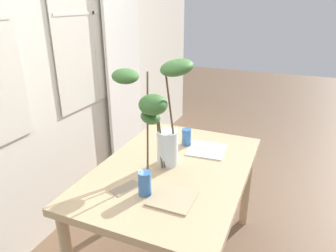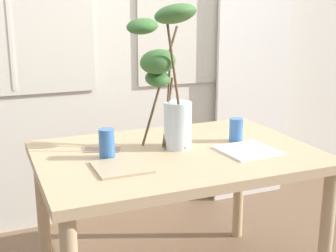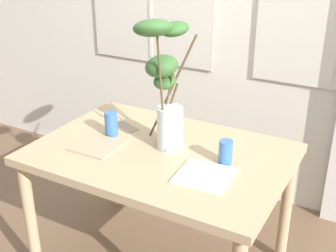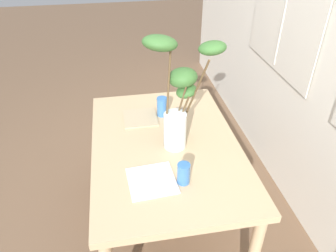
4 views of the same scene
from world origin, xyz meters
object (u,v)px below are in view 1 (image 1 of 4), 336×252
Objects in this scene: plate_square_left at (173,198)px; drinking_glass_blue_left at (145,183)px; dining_table at (173,180)px; vase_with_branches at (159,113)px; drinking_glass_blue_right at (186,137)px; plate_square_right at (207,150)px.

drinking_glass_blue_left is at bearing 97.29° from plate_square_left.
plate_square_left is (-0.32, -0.13, 0.10)m from dining_table.
dining_table is 0.36m from plate_square_left.
vase_with_branches reaches higher than dining_table.
drinking_glass_blue_right reaches higher than dining_table.
plate_square_right reaches higher than dining_table.
vase_with_branches is 5.81× the size of drinking_glass_blue_right.
drinking_glass_blue_left is 0.17m from plate_square_left.
vase_with_branches is at bearing 172.73° from drinking_glass_blue_right.
plate_square_left is 0.92× the size of plate_square_right.
plate_square_right is at bearing -13.85° from drinking_glass_blue_left.
vase_with_branches is 0.44m from drinking_glass_blue_left.
vase_with_branches is 2.82× the size of plate_square_right.
plate_square_left is (-0.68, -0.17, -0.06)m from drinking_glass_blue_right.
vase_with_branches is at bearing 147.27° from plate_square_right.
vase_with_branches is at bearing 35.31° from plate_square_left.
dining_table is at bearing -173.69° from drinking_glass_blue_right.
drinking_glass_blue_left is at bearing 166.15° from plate_square_right.
vase_with_branches reaches higher than drinking_glass_blue_right.
dining_table is 9.60× the size of drinking_glass_blue_left.
drinking_glass_blue_right reaches higher than plate_square_right.
plate_square_right is (0.64, -0.00, -0.00)m from plate_square_left.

